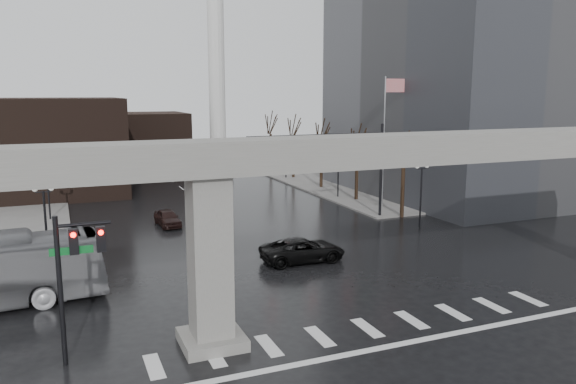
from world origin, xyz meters
The scene contains 22 objects.
ground centered at (0.00, 0.00, 0.00)m, with size 160.00×160.00×0.00m, color black.
sidewalk_ne centered at (26.00, 36.00, 0.07)m, with size 28.00×36.00×0.15m, color slate.
elevated_guideway centered at (1.26, 0.00, 6.88)m, with size 48.00×2.60×8.70m.
building_far_left centered at (-14.00, 42.00, 5.00)m, with size 16.00×14.00×10.00m, color black.
building_far_mid centered at (-2.00, 52.00, 4.00)m, with size 10.00×10.00×8.00m, color black.
smokestack centered at (6.00, 46.00, 13.35)m, with size 3.60×3.60×30.00m.
signal_mast_arm centered at (8.99, 18.80, 5.83)m, with size 12.12×0.43×8.00m.
signal_left_pole centered at (-12.25, 0.50, 4.07)m, with size 2.30×0.30×6.00m.
flagpole_assembly centered at (15.29, 22.00, 7.53)m, with size 2.06×0.12×12.00m.
lamp_right_0 centered at (13.50, 14.00, 3.47)m, with size 1.22×0.32×5.11m.
lamp_right_1 centered at (13.50, 28.00, 3.47)m, with size 1.22×0.32×5.11m.
lamp_right_2 centered at (13.50, 42.00, 3.47)m, with size 1.22×0.32×5.11m.
lamp_left_0 centered at (-13.50, 14.00, 3.47)m, with size 1.22×0.32×5.11m.
lamp_left_1 centered at (-13.50, 28.00, 3.47)m, with size 1.22×0.32×5.11m.
lamp_left_2 centered at (-13.50, 42.00, 3.47)m, with size 1.22×0.32×5.11m.
tree_right_0 centered at (14.53, 18.02, 2.79)m, with size 1.09×1.58×7.50m.
tree_right_1 centered at (14.53, 26.02, 2.85)m, with size 1.09×1.61×7.67m.
tree_right_2 centered at (14.53, 34.02, 2.91)m, with size 1.10×1.63×7.85m.
tree_right_3 centered at (14.53, 42.02, 2.98)m, with size 1.11×1.66×8.02m.
tree_right_4 centered at (14.53, 50.02, 3.04)m, with size 1.12×1.69×8.19m.
pickup_truck centered at (1.41, 9.47, 0.75)m, with size 2.50×5.42×1.50m, color black.
far_car centered at (-4.75, 22.37, 0.66)m, with size 1.55×3.85×1.31m, color black.
Camera 1 is at (-12.51, -21.91, 10.60)m, focal length 35.00 mm.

